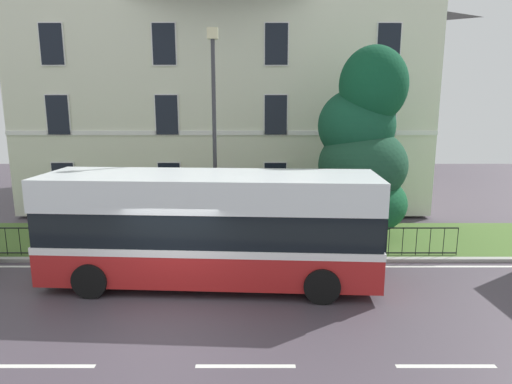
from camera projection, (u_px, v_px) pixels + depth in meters
name	position (u px, v px, depth m)	size (l,w,h in m)	color
ground_plane	(170.00, 308.00, 11.28)	(60.00, 56.00, 0.18)	#463D47
georgian_townhouse	(228.00, 94.00, 23.99)	(19.21, 10.81, 10.96)	silver
iron_verge_railing	(211.00, 241.00, 14.71)	(16.53, 0.04, 0.97)	black
evergreen_tree	(363.00, 152.00, 16.22)	(3.36, 3.26, 7.03)	#423328
single_decker_bus	(211.00, 227.00, 12.55)	(9.54, 3.10, 3.20)	#B01F1F
street_lamp_post	(214.00, 126.00, 15.13)	(0.36, 0.24, 7.47)	#333338
litter_bin	(302.00, 236.00, 15.16)	(0.52, 0.52, 1.06)	#23472D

